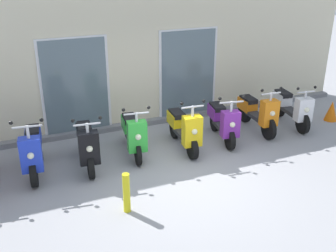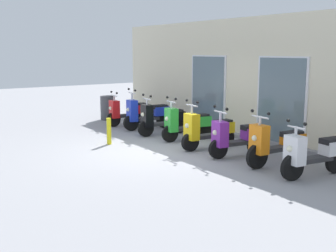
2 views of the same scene
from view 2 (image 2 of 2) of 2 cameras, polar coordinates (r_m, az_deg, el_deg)
The scene contains 12 objects.
ground_plane at distance 10.34m, azimuth -1.41°, elevation -3.39°, with size 40.00×40.00×0.00m, color #939399.
storefront_facade at distance 11.97m, azimuth 10.52°, elevation 6.12°, with size 12.03×0.50×3.34m.
scooter_red at distance 13.85m, azimuth -5.51°, elevation 1.97°, with size 0.56×1.51×1.15m.
scooter_blue at distance 13.08m, azimuth -2.93°, elevation 1.65°, with size 0.60×1.61×1.30m.
scooter_black at distance 12.17m, azimuth -0.90°, elevation 0.97°, with size 0.57×1.55×1.22m.
scooter_green at distance 11.44m, azimuth 2.50°, elevation 0.40°, with size 0.60×1.53×1.23m.
scooter_yellow at distance 10.50m, azimuth 5.42°, elevation -0.62°, with size 0.54×1.56×1.27m.
scooter_purple at distance 9.81m, azimuth 9.39°, elevation -1.47°, with size 0.66×1.49×1.21m.
scooter_orange at distance 9.22m, azimuth 14.57°, elevation -2.34°, with size 0.55×1.66×1.23m.
scooter_white at distance 8.61m, azimuth 19.42°, elevation -3.49°, with size 0.60×1.65×1.16m.
curb_bollard at distance 11.09m, azimuth -8.06°, elevation -0.71°, with size 0.12×0.12×0.70m, color yellow.
trash_bin at distance 15.08m, azimuth -8.31°, elevation 2.47°, with size 0.47×0.47×0.86m, color #4C4C51.
Camera 2 is at (8.37, -5.55, 2.42)m, focal length 44.70 mm.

